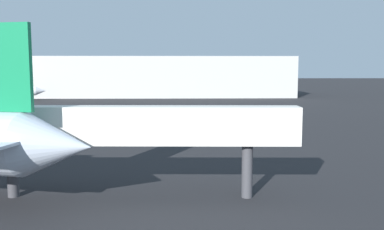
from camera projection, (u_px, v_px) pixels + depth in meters
The scene contains 2 objects.
jet_bridge at pixel (95, 127), 26.64m from camera, with size 23.71×3.05×6.05m.
terminal_building at pixel (132, 76), 123.66m from camera, with size 90.78×25.81×11.17m, color #B7B7B2.
Camera 1 is at (1.70, -11.65, 8.30)m, focal length 39.54 mm.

